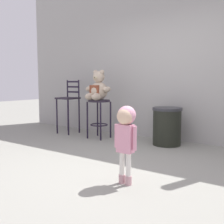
{
  "coord_description": "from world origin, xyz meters",
  "views": [
    {
      "loc": [
        2.03,
        -2.79,
        1.12
      ],
      "look_at": [
        -0.36,
        0.65,
        0.65
      ],
      "focal_mm": 43.49,
      "sensor_mm": 36.0,
      "label": 1
    }
  ],
  "objects": [
    {
      "name": "child_walking",
      "position": [
        0.51,
        -0.33,
        0.63
      ],
      "size": [
        0.27,
        0.22,
        0.86
      ],
      "rotation": [
        0.0,
        0.0,
        1.95
      ],
      "color": "#C29099",
      "rests_on": "ground_plane"
    },
    {
      "name": "ground_plane",
      "position": [
        0.0,
        0.0,
        0.0
      ],
      "size": [
        24.0,
        24.0,
        0.0
      ],
      "primitive_type": "plane",
      "color": "gray"
    },
    {
      "name": "trash_bin",
      "position": [
        0.12,
        1.67,
        0.34
      ],
      "size": [
        0.52,
        0.52,
        0.67
      ],
      "color": "black",
      "rests_on": "ground_plane"
    },
    {
      "name": "bar_stool_with_teddy",
      "position": [
        -1.23,
        1.45,
        0.56
      ],
      "size": [
        0.44,
        0.44,
        0.77
      ],
      "color": "#251E29",
      "rests_on": "ground_plane"
    },
    {
      "name": "teddy_bear",
      "position": [
        -1.23,
        1.42,
        0.98
      ],
      "size": [
        0.55,
        0.49,
        0.59
      ],
      "color": "#B7A48E",
      "rests_on": "bar_stool_with_teddy"
    },
    {
      "name": "building_wall",
      "position": [
        0.0,
        2.25,
        1.71
      ],
      "size": [
        7.56,
        0.3,
        3.42
      ],
      "primitive_type": "cube",
      "color": "#A09E9A",
      "rests_on": "ground_plane"
    },
    {
      "name": "bar_chair_empty",
      "position": [
        -2.11,
        1.51,
        0.69
      ],
      "size": [
        0.4,
        0.4,
        1.16
      ],
      "color": "#251E29",
      "rests_on": "ground_plane"
    }
  ]
}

